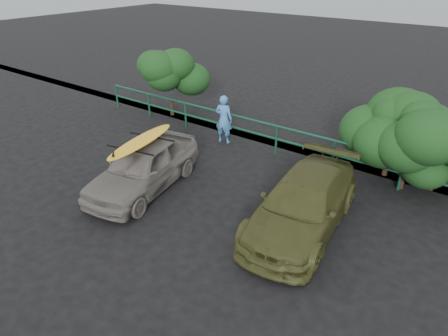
% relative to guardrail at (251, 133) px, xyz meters
% --- Properties ---
extents(ground, '(80.00, 80.00, 0.00)m').
position_rel_guardrail_xyz_m(ground, '(0.00, -5.00, -0.52)').
color(ground, black).
extents(guardrail, '(14.00, 0.08, 1.04)m').
position_rel_guardrail_xyz_m(guardrail, '(0.00, 0.00, 0.00)').
color(guardrail, '#12422B').
rests_on(guardrail, ground).
extents(shrub_left, '(3.20, 2.40, 2.50)m').
position_rel_guardrail_xyz_m(shrub_left, '(-4.80, 0.40, 0.73)').
color(shrub_left, '#184118').
rests_on(shrub_left, ground).
extents(shrub_right, '(3.20, 2.40, 2.37)m').
position_rel_guardrail_xyz_m(shrub_right, '(5.00, 0.50, 0.66)').
color(shrub_right, '#184118').
rests_on(shrub_right, ground).
extents(sedan, '(2.35, 4.26, 1.37)m').
position_rel_guardrail_xyz_m(sedan, '(-0.88, -4.17, 0.17)').
color(sedan, '#69645D').
rests_on(sedan, ground).
extents(olive_vehicle, '(2.32, 4.66, 1.30)m').
position_rel_guardrail_xyz_m(olive_vehicle, '(3.57, -3.22, 0.13)').
color(olive_vehicle, '#40411C').
rests_on(olive_vehicle, ground).
extents(man, '(0.70, 0.53, 1.73)m').
position_rel_guardrail_xyz_m(man, '(-1.00, -0.23, 0.35)').
color(man, '#407EC0').
rests_on(man, ground).
extents(roof_rack, '(1.66, 1.30, 0.05)m').
position_rel_guardrail_xyz_m(roof_rack, '(-0.88, -4.17, 0.88)').
color(roof_rack, black).
rests_on(roof_rack, sedan).
extents(surfboard, '(1.07, 2.80, 0.08)m').
position_rel_guardrail_xyz_m(surfboard, '(-0.88, -4.17, 0.94)').
color(surfboard, '#F5AD19').
rests_on(surfboard, roof_rack).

